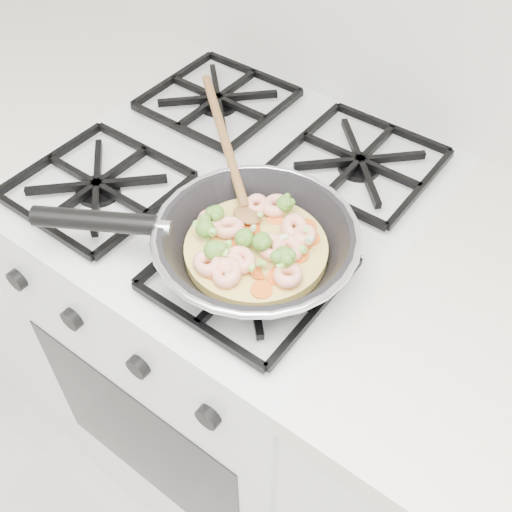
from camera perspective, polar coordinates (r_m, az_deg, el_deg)
The scene contains 3 objects.
stove at distance 1.32m, azimuth -1.75°, elevation -7.55°, with size 0.60×0.60×0.92m.
counter_left at distance 1.78m, azimuth -22.50°, elevation 5.64°, with size 1.00×0.60×0.90m.
skillet at distance 0.82m, azimuth -0.39°, elevation 1.30°, with size 0.41×0.38×0.09m.
Camera 1 is at (0.48, 1.12, 1.55)m, focal length 42.63 mm.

